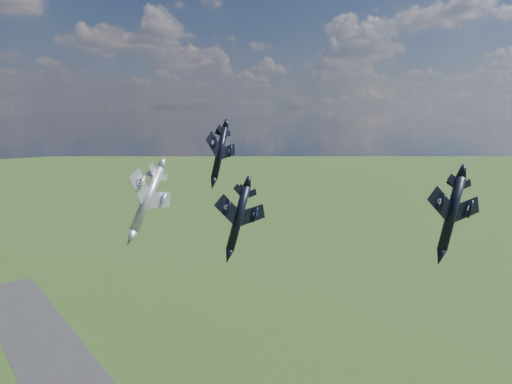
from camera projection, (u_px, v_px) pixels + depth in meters
jet_lead_navy at (238, 218)px, 80.11m from camera, size 11.28×14.83×6.03m
jet_right_navy at (452, 213)px, 65.20m from camera, size 12.69×15.38×5.19m
jet_high_navy at (220, 153)px, 101.08m from camera, size 15.48×17.67×6.64m
jet_left_silver at (147, 199)px, 70.28m from camera, size 14.13×16.36×7.94m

